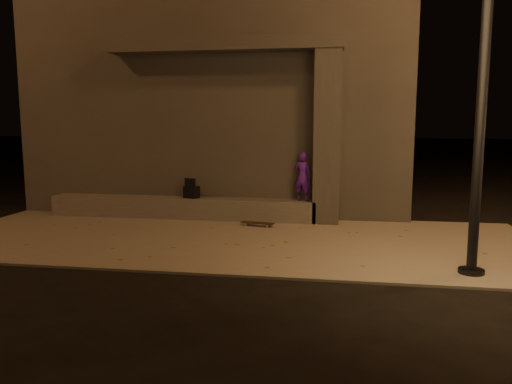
% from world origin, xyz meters
% --- Properties ---
extents(ground, '(120.00, 120.00, 0.00)m').
position_xyz_m(ground, '(0.00, 0.00, 0.00)').
color(ground, black).
rests_on(ground, ground).
extents(sidewalk, '(11.00, 4.40, 0.04)m').
position_xyz_m(sidewalk, '(0.00, 2.00, 0.02)').
color(sidewalk, slate).
rests_on(sidewalk, ground).
extents(building, '(9.00, 5.10, 5.22)m').
position_xyz_m(building, '(-1.00, 6.49, 2.61)').
color(building, '#3C3936').
rests_on(building, ground).
extents(ledge, '(6.00, 0.55, 0.45)m').
position_xyz_m(ledge, '(-1.50, 3.75, 0.27)').
color(ledge, '#53504B').
rests_on(ledge, sidewalk).
extents(column, '(0.55, 0.55, 3.60)m').
position_xyz_m(column, '(1.70, 3.75, 1.84)').
color(column, '#3C3936').
rests_on(column, sidewalk).
extents(canopy, '(5.00, 0.70, 0.28)m').
position_xyz_m(canopy, '(-0.50, 3.80, 3.78)').
color(canopy, '#3C3936').
rests_on(canopy, column).
extents(skateboarder, '(0.44, 0.36, 1.04)m').
position_xyz_m(skateboarder, '(1.20, 3.75, 1.01)').
color(skateboarder, '#4C18A0').
rests_on(skateboarder, ledge).
extents(backpack, '(0.37, 0.31, 0.45)m').
position_xyz_m(backpack, '(-1.27, 3.75, 0.64)').
color(backpack, black).
rests_on(backpack, ledge).
extents(skateboard, '(0.72, 0.32, 0.08)m').
position_xyz_m(skateboard, '(0.33, 3.10, 0.10)').
color(skateboard, black).
rests_on(skateboard, sidewalk).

